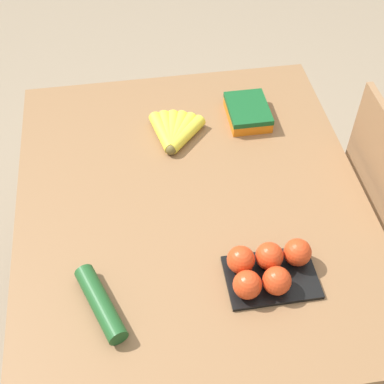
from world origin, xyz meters
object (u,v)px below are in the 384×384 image
Objects in this scene: banana_bunch at (174,133)px; tomato_pack at (267,268)px; carrot_bag at (248,111)px; cucumber_near at (100,303)px.

tomato_pack is at bearing 16.17° from banana_bunch.
banana_bunch is 0.25m from carrot_bag.
tomato_pack reaches higher than cucumber_near.
cucumber_near is at bearing -86.40° from tomato_pack.
tomato_pack is at bearing 93.60° from cucumber_near.
carrot_bag is (-0.05, 0.24, 0.01)m from banana_bunch.
tomato_pack is 0.60m from carrot_bag.
banana_bunch is 0.62m from cucumber_near.
cucumber_near is (0.03, -0.40, -0.01)m from tomato_pack.
carrot_bag is at bearing 102.71° from banana_bunch.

